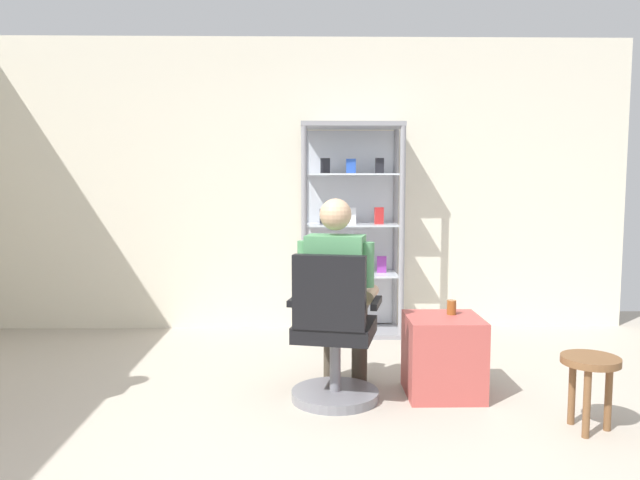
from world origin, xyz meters
name	(u,v)px	position (x,y,z in m)	size (l,w,h in m)	color
ground_plane	(306,476)	(0.00, 0.00, 0.00)	(7.20, 7.20, 0.00)	#B2A899
back_wall	(307,185)	(0.00, 3.00, 1.35)	(6.00, 0.10, 2.70)	silver
display_cabinet_main	(351,229)	(0.40, 2.76, 0.96)	(0.90, 0.45, 1.90)	gray
office_chair	(334,342)	(0.17, 0.97, 0.39)	(0.61, 0.58, 0.96)	slate
seated_shopkeeper	(338,287)	(0.21, 1.13, 0.71)	(0.55, 0.61, 1.29)	#3F382D
storage_crate	(443,356)	(0.89, 1.10, 0.26)	(0.48, 0.47, 0.52)	#B24C47
tea_glass	(451,307)	(0.96, 1.17, 0.57)	(0.06, 0.06, 0.09)	brown
wooden_stool	(590,372)	(1.58, 0.51, 0.34)	(0.32, 0.32, 0.43)	brown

